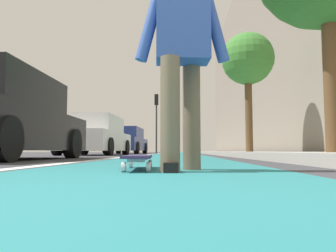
{
  "coord_description": "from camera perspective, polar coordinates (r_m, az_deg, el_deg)",
  "views": [
    {
      "loc": [
        -0.95,
        -0.22,
        0.15
      ],
      "look_at": [
        12.57,
        0.31,
        1.21
      ],
      "focal_mm": 34.32,
      "sensor_mm": 36.0,
      "label": 1
    }
  ],
  "objects": [
    {
      "name": "ground_plane",
      "position": [
        10.96,
        1.08,
        -5.26
      ],
      "size": [
        80.0,
        80.0,
        0.0
      ],
      "primitive_type": "plane",
      "color": "#38383D"
    },
    {
      "name": "bike_lane_paint",
      "position": [
        24.95,
        1.73,
        -4.82
      ],
      "size": [
        56.0,
        2.04,
        0.0
      ],
      "primitive_type": "cube",
      "color": "#237075",
      "rests_on": "ground"
    },
    {
      "name": "lane_stripe_white",
      "position": [
        21.0,
        -1.57,
        -4.88
      ],
      "size": [
        52.0,
        0.16,
        0.01
      ],
      "primitive_type": "cube",
      "color": "silver",
      "rests_on": "ground"
    },
    {
      "name": "sidewalk_curb",
      "position": [
        19.17,
        10.89,
        -4.66
      ],
      "size": [
        52.0,
        3.2,
        0.13
      ],
      "primitive_type": "cube",
      "color": "#9E9B93",
      "rests_on": "ground"
    },
    {
      "name": "building_facade",
      "position": [
        24.52,
        14.99,
        11.74
      ],
      "size": [
        40.0,
        1.2,
        13.87
      ],
      "primitive_type": "cube",
      "color": "gray",
      "rests_on": "ground"
    },
    {
      "name": "skateboard",
      "position": [
        2.55,
        -5.25,
        -5.67
      ],
      "size": [
        0.85,
        0.26,
        0.11
      ],
      "color": "white",
      "rests_on": "ground"
    },
    {
      "name": "skater_person",
      "position": [
        2.51,
        2.51,
        13.87
      ],
      "size": [
        0.48,
        0.72,
        1.64
      ],
      "color": "brown",
      "rests_on": "ground"
    },
    {
      "name": "parked_car_mid",
      "position": [
        12.49,
        -12.83,
        -1.86
      ],
      "size": [
        4.47,
        2.13,
        1.46
      ],
      "color": "silver",
      "rests_on": "ground"
    },
    {
      "name": "parked_car_far",
      "position": [
        18.46,
        -7.34,
        -2.7
      ],
      "size": [
        4.66,
        2.01,
        1.48
      ],
      "color": "navy",
      "rests_on": "ground"
    },
    {
      "name": "traffic_light",
      "position": [
        23.98,
        -2.07,
        2.42
      ],
      "size": [
        0.33,
        0.28,
        4.4
      ],
      "color": "#2D2D2D",
      "rests_on": "ground"
    },
    {
      "name": "street_tree_mid",
      "position": [
        12.34,
        13.98,
        11.27
      ],
      "size": [
        1.9,
        1.9,
        4.48
      ],
      "color": "brown",
      "rests_on": "ground"
    }
  ]
}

